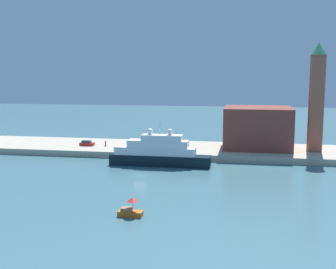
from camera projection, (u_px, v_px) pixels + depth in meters
ground at (140, 175)px, 88.78m from camera, size 400.00×400.00×0.00m
quay_dock at (164, 149)px, 114.81m from camera, size 110.00×21.68×1.59m
large_yacht at (159, 153)px, 97.58m from camera, size 23.42×3.95×10.33m
small_motorboat at (130, 210)px, 62.66m from camera, size 3.65×1.68×2.88m
harbor_building at (257, 128)px, 112.12m from camera, size 17.41×15.85×10.81m
bell_tower at (317, 94)px, 105.47m from camera, size 4.28×4.28×27.17m
parked_car at (87, 143)px, 115.84m from camera, size 3.92×1.68×1.41m
person_figure at (105, 144)px, 114.71m from camera, size 0.36×0.36×1.61m
mooring_bollard at (146, 151)px, 106.08m from camera, size 0.41×0.41×0.74m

